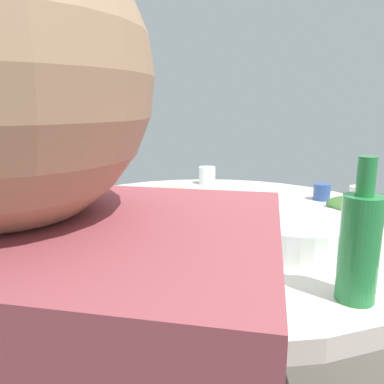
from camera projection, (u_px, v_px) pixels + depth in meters
The scene contains 11 objects.
round_dining_table at pixel (212, 259), 1.21m from camera, with size 1.26×1.26×0.77m.
rice_bowl at pixel (71, 200), 1.22m from camera, with size 0.27×0.27×0.10m.
soup_bowl at pixel (294, 232), 0.96m from camera, with size 0.31×0.29×0.07m.
dish_noodles at pixel (171, 191), 1.49m from camera, with size 0.20×0.20×0.03m.
dish_tofu_braise at pixel (90, 247), 0.90m from camera, with size 0.24×0.24×0.04m.
dish_greens at pixel (359, 209), 1.21m from camera, with size 0.25×0.25×0.06m.
dish_shrimp at pixel (198, 288), 0.71m from camera, with size 0.20×0.20×0.04m.
green_bottle at pixel (359, 245), 0.67m from camera, with size 0.07×0.07×0.26m.
tea_cup_near at pixel (359, 194), 1.39m from camera, with size 0.07×0.07×0.05m, color white.
tea_cup_far at pixel (207, 175), 1.69m from camera, with size 0.07×0.07×0.07m, color white.
tea_cup_side at pixel (322, 192), 1.41m from camera, with size 0.06×0.06×0.06m, color #2F4F8E.
Camera 1 is at (1.13, 0.13, 1.12)m, focal length 36.26 mm.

